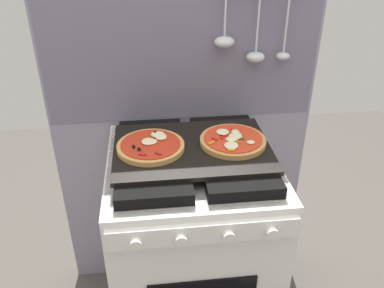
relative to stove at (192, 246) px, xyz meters
name	(u,v)px	position (x,y,z in m)	size (l,w,h in m)	color
kitchen_backsplash	(184,133)	(0.00, 0.34, 0.34)	(1.10, 0.09, 1.55)	gray
stove	(192,246)	(0.00, 0.00, 0.00)	(0.60, 0.64, 0.90)	white
baking_tray	(192,148)	(0.00, 0.00, 0.46)	(0.54, 0.38, 0.02)	black
pizza_left	(151,146)	(-0.14, 0.00, 0.48)	(0.23, 0.23, 0.03)	tan
pizza_right	(233,140)	(0.14, 0.01, 0.48)	(0.23, 0.23, 0.03)	#C18947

